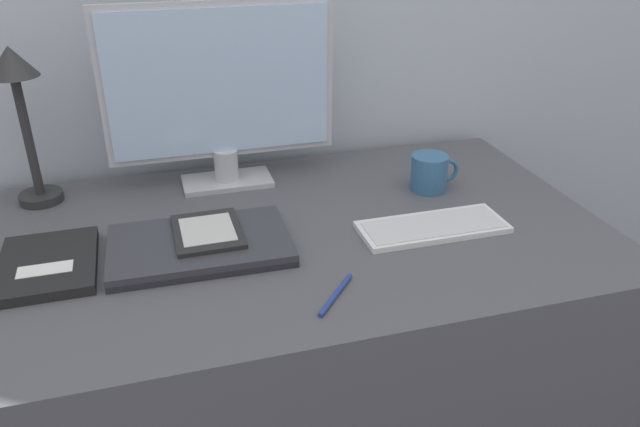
{
  "coord_description": "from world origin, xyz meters",
  "views": [
    {
      "loc": [
        -0.25,
        -0.97,
        1.37
      ],
      "look_at": [
        0.05,
        0.08,
        0.81
      ],
      "focal_mm": 35.0,
      "sensor_mm": 36.0,
      "label": 1
    }
  ],
  "objects_px": {
    "notebook": "(48,265)",
    "monitor": "(221,93)",
    "pen": "(336,295)",
    "ereader": "(208,231)",
    "coffee_mug": "(430,173)",
    "desk_lamp": "(19,98)",
    "laptop": "(200,245)",
    "keyboard": "(433,227)"
  },
  "relations": [
    {
      "from": "monitor",
      "to": "coffee_mug",
      "type": "bearing_deg",
      "value": -20.33
    },
    {
      "from": "laptop",
      "to": "notebook",
      "type": "height_order",
      "value": "laptop"
    },
    {
      "from": "monitor",
      "to": "desk_lamp",
      "type": "height_order",
      "value": "monitor"
    },
    {
      "from": "coffee_mug",
      "to": "laptop",
      "type": "bearing_deg",
      "value": -165.75
    },
    {
      "from": "keyboard",
      "to": "notebook",
      "type": "relative_size",
      "value": 1.35
    },
    {
      "from": "keyboard",
      "to": "desk_lamp",
      "type": "relative_size",
      "value": 0.88
    },
    {
      "from": "monitor",
      "to": "pen",
      "type": "xyz_separation_m",
      "value": [
        0.11,
        -0.53,
        -0.22
      ]
    },
    {
      "from": "desk_lamp",
      "to": "pen",
      "type": "bearing_deg",
      "value": -45.96
    },
    {
      "from": "notebook",
      "to": "monitor",
      "type": "bearing_deg",
      "value": 38.09
    },
    {
      "from": "ereader",
      "to": "coffee_mug",
      "type": "relative_size",
      "value": 1.39
    },
    {
      "from": "notebook",
      "to": "coffee_mug",
      "type": "height_order",
      "value": "coffee_mug"
    },
    {
      "from": "coffee_mug",
      "to": "pen",
      "type": "relative_size",
      "value": 1.11
    },
    {
      "from": "pen",
      "to": "notebook",
      "type": "bearing_deg",
      "value": 154.42
    },
    {
      "from": "monitor",
      "to": "pen",
      "type": "relative_size",
      "value": 4.9
    },
    {
      "from": "monitor",
      "to": "ereader",
      "type": "bearing_deg",
      "value": -105.61
    },
    {
      "from": "laptop",
      "to": "coffee_mug",
      "type": "distance_m",
      "value": 0.57
    },
    {
      "from": "laptop",
      "to": "pen",
      "type": "xyz_separation_m",
      "value": [
        0.21,
        -0.22,
        -0.01
      ]
    },
    {
      "from": "desk_lamp",
      "to": "ereader",
      "type": "bearing_deg",
      "value": -42.0
    },
    {
      "from": "desk_lamp",
      "to": "pen",
      "type": "height_order",
      "value": "desk_lamp"
    },
    {
      "from": "monitor",
      "to": "laptop",
      "type": "bearing_deg",
      "value": -107.86
    },
    {
      "from": "desk_lamp",
      "to": "coffee_mug",
      "type": "bearing_deg",
      "value": -11.97
    },
    {
      "from": "notebook",
      "to": "coffee_mug",
      "type": "xyz_separation_m",
      "value": [
        0.83,
        0.13,
        0.03
      ]
    },
    {
      "from": "laptop",
      "to": "notebook",
      "type": "xyz_separation_m",
      "value": [
        -0.28,
        0.01,
        -0.0
      ]
    },
    {
      "from": "ereader",
      "to": "coffee_mug",
      "type": "height_order",
      "value": "coffee_mug"
    },
    {
      "from": "laptop",
      "to": "ereader",
      "type": "bearing_deg",
      "value": 46.41
    },
    {
      "from": "ereader",
      "to": "notebook",
      "type": "relative_size",
      "value": 0.72
    },
    {
      "from": "desk_lamp",
      "to": "pen",
      "type": "distance_m",
      "value": 0.79
    },
    {
      "from": "keyboard",
      "to": "notebook",
      "type": "height_order",
      "value": "notebook"
    },
    {
      "from": "laptop",
      "to": "monitor",
      "type": "bearing_deg",
      "value": 72.14
    },
    {
      "from": "ereader",
      "to": "coffee_mug",
      "type": "distance_m",
      "value": 0.54
    },
    {
      "from": "monitor",
      "to": "laptop",
      "type": "height_order",
      "value": "monitor"
    },
    {
      "from": "monitor",
      "to": "coffee_mug",
      "type": "relative_size",
      "value": 4.42
    },
    {
      "from": "ereader",
      "to": "coffee_mug",
      "type": "bearing_deg",
      "value": 12.74
    },
    {
      "from": "ereader",
      "to": "pen",
      "type": "xyz_separation_m",
      "value": [
        0.19,
        -0.24,
        -0.03
      ]
    },
    {
      "from": "notebook",
      "to": "coffee_mug",
      "type": "relative_size",
      "value": 1.93
    },
    {
      "from": "notebook",
      "to": "pen",
      "type": "relative_size",
      "value": 2.14
    },
    {
      "from": "coffee_mug",
      "to": "desk_lamp",
      "type": "bearing_deg",
      "value": 168.03
    },
    {
      "from": "keyboard",
      "to": "monitor",
      "type": "bearing_deg",
      "value": 136.62
    },
    {
      "from": "keyboard",
      "to": "laptop",
      "type": "xyz_separation_m",
      "value": [
        -0.47,
        0.05,
        0.01
      ]
    },
    {
      "from": "ereader",
      "to": "notebook",
      "type": "distance_m",
      "value": 0.3
    },
    {
      "from": "pen",
      "to": "ereader",
      "type": "bearing_deg",
      "value": 128.12
    },
    {
      "from": "monitor",
      "to": "coffee_mug",
      "type": "height_order",
      "value": "monitor"
    }
  ]
}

